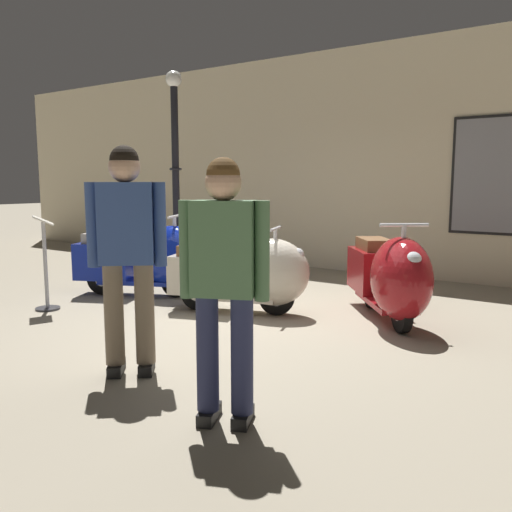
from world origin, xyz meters
TOP-DOWN VIEW (x-y plane):
  - ground_plane at (0.00, 0.00)m, footprint 60.00×60.00m
  - showroom_back_wall at (0.01, 3.78)m, footprint 18.00×0.24m
  - scooter_0 at (-1.62, 0.39)m, footprint 1.80×1.20m
  - scooter_1 at (-0.05, 0.38)m, footprint 1.69×0.97m
  - scooter_2 at (1.43, 0.87)m, footprint 1.52×1.71m
  - lamppost at (-2.36, 1.66)m, footprint 0.28×0.28m
  - visitor_0 at (1.45, -2.00)m, footprint 0.52×0.37m
  - visitor_1 at (0.30, -1.73)m, footprint 0.48×0.44m
  - info_stanchion at (-2.11, -0.84)m, footprint 0.39×0.36m

SIDE VIEW (x-z plane):
  - ground_plane at x=0.00m, z-range 0.00..0.00m
  - scooter_1 at x=-0.05m, z-range -0.04..0.95m
  - info_stanchion at x=-2.11m, z-range -0.09..1.02m
  - scooter_0 at x=-1.62m, z-range -0.05..1.02m
  - scooter_2 at x=1.43m, z-range -0.05..1.05m
  - visitor_0 at x=1.45m, z-range 0.13..1.77m
  - visitor_1 at x=0.30m, z-range 0.14..1.91m
  - lamppost at x=-2.36m, z-range 0.01..3.16m
  - showroom_back_wall at x=0.01m, z-range 0.00..3.63m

